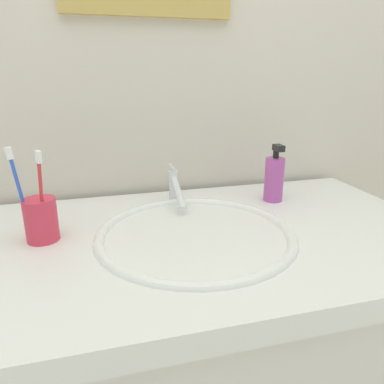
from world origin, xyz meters
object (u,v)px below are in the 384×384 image
at_px(toothbrush_blue, 19,190).
at_px(soap_dispenser, 274,178).
at_px(faucet, 175,188).
at_px(toothbrush_cup, 41,220).
at_px(toothbrush_red, 41,191).

xyz_separation_m(toothbrush_blue, soap_dispenser, (0.62, 0.11, -0.05)).
bearing_deg(faucet, toothbrush_blue, -156.39).
bearing_deg(toothbrush_blue, faucet, 23.61).
relative_size(toothbrush_cup, toothbrush_red, 0.48).
height_order(toothbrush_cup, toothbrush_red, toothbrush_red).
height_order(faucet, toothbrush_red, toothbrush_red).
height_order(faucet, soap_dispenser, soap_dispenser).
bearing_deg(soap_dispenser, toothbrush_blue, -169.81).
bearing_deg(soap_dispenser, toothbrush_red, -168.16).
distance_m(faucet, toothbrush_blue, 0.39).
xyz_separation_m(faucet, soap_dispenser, (0.27, -0.04, 0.02)).
bearing_deg(toothbrush_cup, toothbrush_red, -60.37).
distance_m(faucet, toothbrush_cup, 0.35).
relative_size(toothbrush_cup, soap_dispenser, 0.58).
bearing_deg(toothbrush_cup, toothbrush_blue, -163.58).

